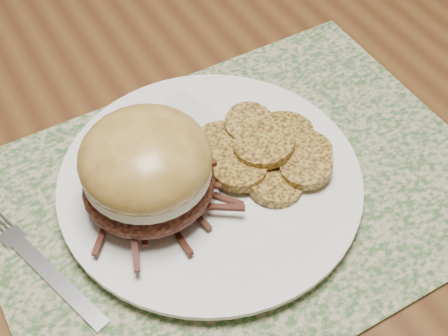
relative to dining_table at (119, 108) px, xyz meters
The scene contains 6 objects.
dining_table is the anchor object (origin of this frame).
placemat 0.25m from the dining_table, 83.43° to the right, with size 0.45×0.33×0.00m, color #3B5E30.
dinner_plate 0.24m from the dining_table, 88.32° to the right, with size 0.26×0.26×0.02m, color white.
pork_sandwich 0.26m from the dining_table, 103.14° to the right, with size 0.12×0.11×0.09m.
roasted_potatoes 0.26m from the dining_table, 74.13° to the right, with size 0.14×0.13×0.03m.
fork 0.29m from the dining_table, 125.22° to the right, with size 0.06×0.16×0.00m.
Camera 1 is at (-0.16, -0.53, 1.21)m, focal length 50.00 mm.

